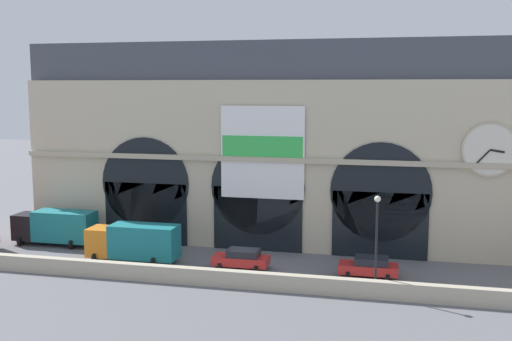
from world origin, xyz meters
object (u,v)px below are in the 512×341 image
at_px(box_truck_midwest, 134,242).
at_px(street_lamp_quayside, 377,232).
at_px(car_mideast, 369,267).
at_px(car_center, 241,259).
at_px(box_truck_west, 56,226).

height_order(box_truck_midwest, street_lamp_quayside, street_lamp_quayside).
relative_size(box_truck_midwest, car_mideast, 1.70).
bearing_deg(car_mideast, car_center, -179.45).
distance_m(box_truck_midwest, car_mideast, 18.87).
bearing_deg(box_truck_west, car_center, -10.09).
bearing_deg(box_truck_west, box_truck_midwest, -20.73).
height_order(box_truck_west, street_lamp_quayside, street_lamp_quayside).
distance_m(car_center, car_mideast, 9.89).
relative_size(box_truck_midwest, car_center, 1.70).
xyz_separation_m(car_center, street_lamp_quayside, (10.49, -3.74, 3.61)).
height_order(box_truck_west, car_center, box_truck_west).
xyz_separation_m(box_truck_west, car_mideast, (28.05, -3.14, -0.90)).
height_order(box_truck_midwest, car_mideast, box_truck_midwest).
bearing_deg(box_truck_midwest, car_mideast, 1.04).
bearing_deg(car_mideast, box_truck_west, 173.62).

